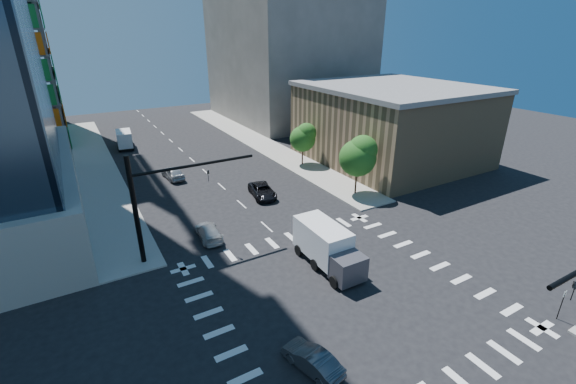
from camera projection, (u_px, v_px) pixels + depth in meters
ground at (343, 295)px, 27.58m from camera, size 160.00×160.00×0.00m
road_markings at (343, 295)px, 27.58m from camera, size 20.00×20.00×0.01m
sidewalk_ne at (257, 141)px, 65.20m from camera, size 5.00×60.00×0.15m
sidewalk_nw at (96, 165)px, 53.67m from camera, size 5.00×60.00×0.15m
commercial_building at (391, 123)px, 54.57m from camera, size 20.50×22.50×10.60m
bg_building_ne at (287, 48)px, 78.41m from camera, size 24.00×30.00×28.00m
signal_mast_nw at (154, 197)px, 29.99m from camera, size 10.20×0.40×9.00m
tree_south at (359, 155)px, 42.65m from camera, size 4.16×4.16×6.82m
tree_north at (304, 137)px, 52.63m from camera, size 3.54×3.52×5.78m
no_parking_sign at (562, 302)px, 24.80m from camera, size 0.30×0.06×2.20m
car_nb_far at (262, 191)px, 43.64m from camera, size 3.10×5.33×1.39m
car_sb_near at (209, 232)px, 34.90m from camera, size 2.19×4.64×1.31m
car_sb_mid at (173, 173)px, 48.86m from camera, size 2.25×4.77×1.58m
car_sb_cross at (312, 360)px, 21.38m from camera, size 2.23×4.06×1.27m
box_truck_near at (329, 251)px, 30.30m from camera, size 2.76×6.35×3.32m
box_truck_far at (124, 140)px, 61.65m from camera, size 2.86×5.65×2.86m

